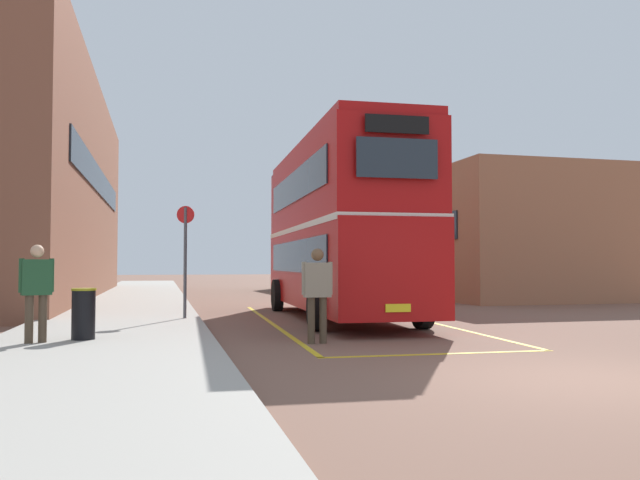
% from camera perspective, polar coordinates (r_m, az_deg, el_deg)
% --- Properties ---
extents(ground_plane, '(135.60, 135.60, 0.00)m').
position_cam_1_polar(ground_plane, '(22.22, 0.20, -6.03)').
color(ground_plane, brown).
extents(sidewalk_left, '(4.00, 57.60, 0.14)m').
position_cam_1_polar(sidewalk_left, '(23.95, -16.61, -5.49)').
color(sidewalk_left, '#A39E93').
rests_on(sidewalk_left, ground).
extents(brick_building_left, '(6.22, 24.34, 9.15)m').
position_cam_1_polar(brick_building_left, '(29.44, -25.25, 4.05)').
color(brick_building_left, brown).
rests_on(brick_building_left, ground).
extents(depot_building_right, '(7.74, 14.19, 5.44)m').
position_cam_1_polar(depot_building_right, '(31.24, 14.21, 0.15)').
color(depot_building_right, '#9E6647').
rests_on(depot_building_right, ground).
extents(double_decker_bus, '(3.05, 10.16, 4.75)m').
position_cam_1_polar(double_decker_bus, '(17.45, 1.64, 1.17)').
color(double_decker_bus, black).
rests_on(double_decker_bus, ground).
extents(single_deck_bus, '(3.07, 9.63, 3.02)m').
position_cam_1_polar(single_deck_bus, '(34.34, -0.36, -1.92)').
color(single_deck_bus, black).
rests_on(single_deck_bus, ground).
extents(pedestrian_boarding, '(0.60, 0.25, 1.79)m').
position_cam_1_polar(pedestrian_boarding, '(11.97, -0.25, -4.33)').
color(pedestrian_boarding, '#473828').
rests_on(pedestrian_boarding, ground).
extents(pedestrian_waiting_near, '(0.54, 0.36, 1.69)m').
position_cam_1_polar(pedestrian_waiting_near, '(11.99, -24.16, -3.80)').
color(pedestrian_waiting_near, '#473828').
rests_on(pedestrian_waiting_near, sidewalk_left).
extents(litter_bin, '(0.43, 0.43, 0.92)m').
position_cam_1_polar(litter_bin, '(12.24, -20.51, -6.23)').
color(litter_bin, black).
rests_on(litter_bin, sidewalk_left).
extents(bus_stop_sign, '(0.43, 0.13, 2.82)m').
position_cam_1_polar(bus_stop_sign, '(16.26, -12.03, -0.96)').
color(bus_stop_sign, '#4C4C51').
rests_on(bus_stop_sign, sidewalk_left).
extents(bay_marking_yellow, '(4.59, 12.22, 0.01)m').
position_cam_1_polar(bay_marking_yellow, '(15.68, 3.42, -7.63)').
color(bay_marking_yellow, gold).
rests_on(bay_marking_yellow, ground).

